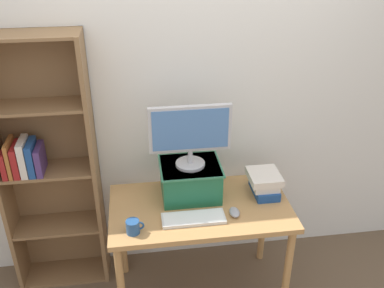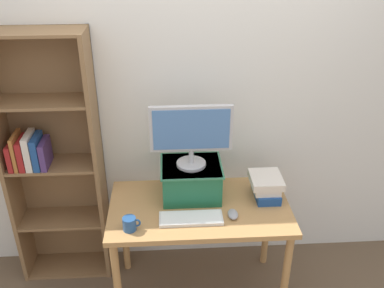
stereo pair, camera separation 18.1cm
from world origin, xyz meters
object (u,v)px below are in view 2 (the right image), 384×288
keyboard (191,218)px  computer_mouse (233,214)px  riser_box (191,179)px  computer_monitor (191,133)px  coffee_mug (130,224)px  book_stack (266,186)px  bookshelf_unit (52,161)px  desk (199,218)px

keyboard → computer_mouse: computer_mouse is taller
riser_box → computer_monitor: bearing=-90.0°
computer_monitor → keyboard: bearing=-93.7°
keyboard → computer_mouse: (0.27, 0.02, 0.01)m
keyboard → coffee_mug: 0.38m
keyboard → computer_mouse: size_ratio=3.82×
keyboard → book_stack: bearing=23.9°
computer_monitor → computer_mouse: bearing=-46.7°
computer_monitor → keyboard: (-0.02, -0.28, -0.46)m
book_stack → coffee_mug: bearing=-161.4°
bookshelf_unit → keyboard: size_ratio=4.68×
desk → book_stack: 0.49m
desk → computer_mouse: computer_mouse is taller
bookshelf_unit → book_stack: (1.46, -0.25, -0.09)m
riser_box → book_stack: size_ratio=1.63×
desk → bookshelf_unit: bearing=161.3°
book_stack → coffee_mug: size_ratio=2.26×
riser_box → book_stack: 0.50m
desk → book_stack: size_ratio=4.74×
desk → keyboard: bearing=-114.5°
computer_monitor → book_stack: size_ratio=2.11×
bookshelf_unit → computer_monitor: bookshelf_unit is taller
riser_box → computer_mouse: 0.38m
computer_mouse → book_stack: bearing=40.0°
keyboard → book_stack: book_stack is taller
computer_mouse → keyboard: bearing=-176.1°
desk → keyboard: keyboard is taller
bookshelf_unit → keyboard: bearing=-27.1°
computer_mouse → coffee_mug: coffee_mug is taller
coffee_mug → keyboard: bearing=10.6°
computer_monitor → computer_mouse: (0.25, -0.26, -0.45)m
computer_monitor → coffee_mug: computer_monitor is taller
riser_box → keyboard: 0.30m
computer_monitor → coffee_mug: 0.68m
bookshelf_unit → computer_monitor: size_ratio=3.54×
desk → coffee_mug: 0.51m
keyboard → book_stack: size_ratio=1.59×
riser_box → keyboard: size_ratio=1.02×
computer_monitor → keyboard: size_ratio=1.32×
riser_box → coffee_mug: size_ratio=3.68×
desk → coffee_mug: size_ratio=10.73×
computer_mouse → desk: bearing=148.4°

